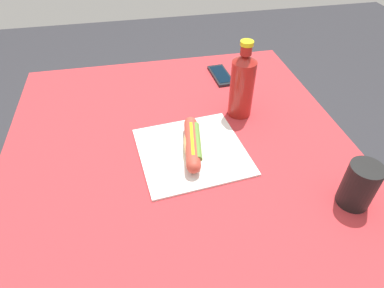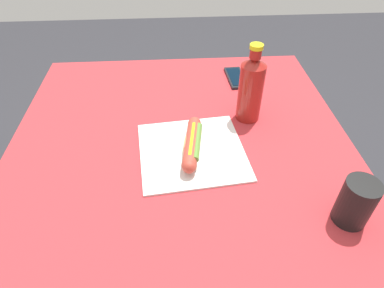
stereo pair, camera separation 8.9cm
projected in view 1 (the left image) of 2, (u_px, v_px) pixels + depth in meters
The scene contains 7 objects.
ground_plane at pixel (184, 270), 1.42m from camera, with size 6.00×6.00×0.00m, color #2D2D33.
dining_table at pixel (180, 175), 1.02m from camera, with size 1.06×0.99×0.73m.
paper_wrapper at pixel (192, 151), 0.91m from camera, with size 0.28×0.29×0.01m, color silver.
hot_dog at pixel (192, 144), 0.89m from camera, with size 0.21×0.07×0.05m.
cell_phone at pixel (221, 75), 1.23m from camera, with size 0.15×0.07×0.01m.
soda_bottle at pixel (242, 84), 0.98m from camera, with size 0.07×0.07×0.24m.
drinking_cup at pixel (359, 185), 0.75m from camera, with size 0.08×0.08×0.12m, color black.
Camera 1 is at (0.70, -0.10, 1.35)m, focal length 30.48 mm.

